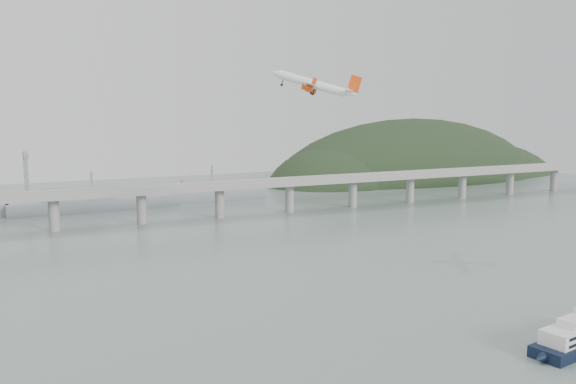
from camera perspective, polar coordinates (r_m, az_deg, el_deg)
ground at (r=211.25m, az=6.54°, el=-11.59°), size 900.00×900.00×0.00m
bridge at (r=386.87m, az=-9.40°, el=-0.05°), size 800.00×22.00×23.90m
headland at (r=641.50m, az=12.51°, el=-0.35°), size 365.00×155.00×156.00m
airliner at (r=277.25m, az=2.49°, el=10.01°), size 36.12×34.56×14.61m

